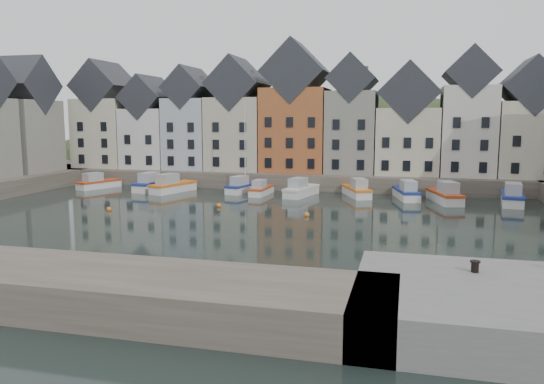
% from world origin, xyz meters
% --- Properties ---
extents(ground, '(260.00, 260.00, 0.00)m').
position_xyz_m(ground, '(0.00, 0.00, 0.00)').
color(ground, black).
rests_on(ground, ground).
extents(far_quay, '(90.00, 16.00, 2.00)m').
position_xyz_m(far_quay, '(0.00, 30.00, 1.00)').
color(far_quay, '#4C453A').
rests_on(far_quay, ground).
extents(hillside, '(153.60, 70.40, 64.00)m').
position_xyz_m(hillside, '(0.02, 56.00, -17.96)').
color(hillside, black).
rests_on(hillside, ground).
extents(far_terrace, '(72.37, 8.16, 17.78)m').
position_xyz_m(far_terrace, '(3.21, 28.00, 8.88)').
color(far_terrace, beige).
rests_on(far_terrace, far_quay).
extents(mooring_buoys, '(20.50, 5.50, 0.50)m').
position_xyz_m(mooring_buoys, '(-4.00, 5.33, 0.15)').
color(mooring_buoys, orange).
rests_on(mooring_buoys, ground).
extents(boat_a, '(3.87, 6.41, 2.35)m').
position_xyz_m(boat_a, '(-24.82, 18.02, 0.70)').
color(boat_a, silver).
rests_on(boat_a, ground).
extents(boat_b, '(3.01, 7.09, 2.64)m').
position_xyz_m(boat_b, '(-16.75, 17.97, 0.79)').
color(boat_b, silver).
rests_on(boat_b, ground).
extents(boat_c, '(4.03, 7.26, 2.66)m').
position_xyz_m(boat_c, '(-13.53, 16.95, 0.79)').
color(boat_c, silver).
rests_on(boat_c, ground).
extents(boat_d, '(3.12, 6.43, 11.79)m').
position_xyz_m(boat_d, '(-4.91, 19.04, 0.77)').
color(boat_d, silver).
rests_on(boat_d, ground).
extents(boat_e, '(1.92, 5.52, 2.09)m').
position_xyz_m(boat_e, '(-2.08, 17.68, 0.62)').
color(boat_e, silver).
rests_on(boat_e, ground).
extents(boat_f, '(3.49, 6.86, 2.52)m').
position_xyz_m(boat_f, '(2.85, 17.68, 0.75)').
color(boat_f, silver).
rests_on(boat_f, ground).
extents(boat_g, '(4.27, 6.76, 2.49)m').
position_xyz_m(boat_g, '(9.43, 19.07, 0.74)').
color(boat_g, silver).
rests_on(boat_g, ground).
extents(boat_h, '(3.40, 6.79, 2.50)m').
position_xyz_m(boat_h, '(15.19, 18.56, 0.74)').
color(boat_h, silver).
rests_on(boat_h, ground).
extents(boat_i, '(3.94, 7.33, 2.69)m').
position_xyz_m(boat_i, '(19.35, 16.90, 0.80)').
color(boat_i, silver).
rests_on(boat_i, ground).
extents(boat_j, '(3.07, 7.23, 2.69)m').
position_xyz_m(boat_j, '(26.31, 17.25, 0.80)').
color(boat_j, silver).
rests_on(boat_j, ground).
extents(mooring_bollard, '(0.48, 0.48, 0.56)m').
position_xyz_m(mooring_bollard, '(18.46, -17.87, 2.31)').
color(mooring_bollard, black).
rests_on(mooring_bollard, near_quay).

